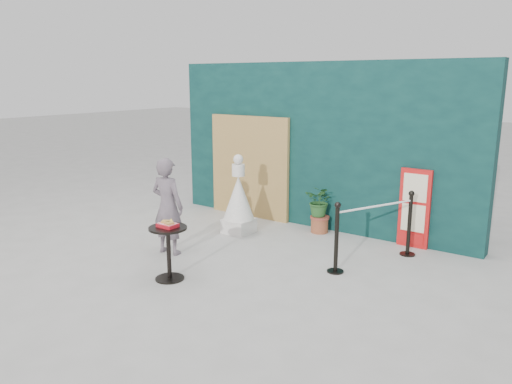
{
  "coord_description": "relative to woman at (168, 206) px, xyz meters",
  "views": [
    {
      "loc": [
        4.33,
        -4.89,
        2.71
      ],
      "look_at": [
        0.0,
        1.2,
        1.0
      ],
      "focal_mm": 35.0,
      "sensor_mm": 36.0,
      "label": 1
    }
  ],
  "objects": [
    {
      "name": "bamboo_fence",
      "position": [
        -0.26,
        2.51,
        0.24
      ],
      "size": [
        1.8,
        0.08,
        2.0
      ],
      "primitive_type": "cube",
      "color": "tan",
      "rests_on": "ground"
    },
    {
      "name": "stanchion_barrier",
      "position": [
        2.81,
        1.45,
        -0.27
      ],
      "size": [
        0.84,
        1.54,
        1.03
      ],
      "color": "black",
      "rests_on": "ground"
    },
    {
      "name": "menu_board",
      "position": [
        3.04,
        2.52,
        -0.11
      ],
      "size": [
        0.5,
        0.07,
        1.3
      ],
      "color": "red",
      "rests_on": "ground"
    },
    {
      "name": "planter",
      "position": [
        1.42,
        2.35,
        -0.26
      ],
      "size": [
        0.51,
        0.44,
        0.86
      ],
      "color": "#995632",
      "rests_on": "ground"
    },
    {
      "name": "woman",
      "position": [
        0.0,
        0.0,
        0.0
      ],
      "size": [
        0.59,
        0.42,
        1.53
      ],
      "primitive_type": "imported",
      "rotation": [
        0.0,
        0.0,
        3.25
      ],
      "color": "slate",
      "rests_on": "ground"
    },
    {
      "name": "cafe_table",
      "position": [
        0.77,
        -0.76,
        -0.27
      ],
      "size": [
        0.52,
        0.52,
        0.75
      ],
      "color": "black",
      "rests_on": "ground"
    },
    {
      "name": "food_basket",
      "position": [
        0.77,
        -0.76,
        0.02
      ],
      "size": [
        0.26,
        0.19,
        0.11
      ],
      "color": "red",
      "rests_on": "cafe_table"
    },
    {
      "name": "back_wall",
      "position": [
        1.14,
        2.72,
        0.74
      ],
      "size": [
        6.0,
        0.3,
        3.0
      ],
      "primitive_type": "cube",
      "color": "black",
      "rests_on": "ground"
    },
    {
      "name": "statue",
      "position": [
        0.25,
        1.49,
        -0.18
      ],
      "size": [
        0.55,
        0.55,
        1.42
      ],
      "color": "silver",
      "rests_on": "ground"
    },
    {
      "name": "ground",
      "position": [
        1.14,
        -0.43,
        -0.76
      ],
      "size": [
        60.0,
        60.0,
        0.0
      ],
      "primitive_type": "plane",
      "color": "#ADAAA5",
      "rests_on": "ground"
    }
  ]
}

